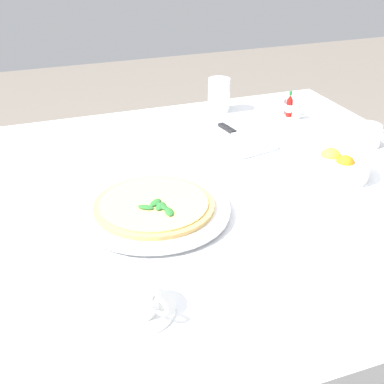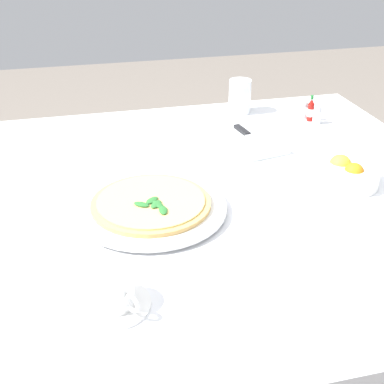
{
  "view_description": "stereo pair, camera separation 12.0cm",
  "coord_description": "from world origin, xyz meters",
  "views": [
    {
      "loc": [
        1.02,
        -0.47,
        1.33
      ],
      "look_at": [
        0.03,
        -0.1,
        0.75
      ],
      "focal_mm": 48.86,
      "sensor_mm": 36.0,
      "label": 1
    },
    {
      "loc": [
        1.06,
        -0.35,
        1.33
      ],
      "look_at": [
        0.03,
        -0.1,
        0.75
      ],
      "focal_mm": 48.86,
      "sensor_mm": 36.0,
      "label": 2
    }
  ],
  "objects": [
    {
      "name": "water_glass_right_edge",
      "position": [
        -0.5,
        0.19,
        0.78
      ],
      "size": [
        0.07,
        0.07,
        0.11
      ],
      "color": "white",
      "rests_on": "dining_table"
    },
    {
      "name": "napkin_folded",
      "position": [
        -0.24,
        0.13,
        0.74
      ],
      "size": [
        0.24,
        0.17,
        0.02
      ],
      "rotation": [
        0.0,
        0.0,
        0.2
      ],
      "color": "white",
      "rests_on": "dining_table"
    },
    {
      "name": "pepper_shaker",
      "position": [
        -0.4,
        0.37,
        0.76
      ],
      "size": [
        0.03,
        0.03,
        0.06
      ],
      "color": "white",
      "rests_on": "dining_table"
    },
    {
      "name": "pizza_plate",
      "position": [
        0.07,
        -0.2,
        0.74
      ],
      "size": [
        0.34,
        0.34,
        0.02
      ],
      "color": "white",
      "rests_on": "dining_table"
    },
    {
      "name": "hot_sauce_bottle",
      "position": [
        -0.37,
        0.38,
        0.77
      ],
      "size": [
        0.02,
        0.02,
        0.08
      ],
      "color": "#B7140F",
      "rests_on": "dining_table"
    },
    {
      "name": "dinner_knife",
      "position": [
        -0.24,
        0.13,
        0.76
      ],
      "size": [
        0.2,
        0.05,
        0.01
      ],
      "rotation": [
        0.0,
        0.0,
        0.15
      ],
      "color": "silver",
      "rests_on": "napkin_folded"
    },
    {
      "name": "pizza",
      "position": [
        0.07,
        -0.2,
        0.76
      ],
      "size": [
        0.27,
        0.27,
        0.02
      ],
      "color": "#DBAD60",
      "rests_on": "pizza_plate"
    },
    {
      "name": "citrus_bowl",
      "position": [
        0.05,
        0.29,
        0.76
      ],
      "size": [
        0.15,
        0.15,
        0.06
      ],
      "color": "white",
      "rests_on": "dining_table"
    },
    {
      "name": "salt_shaker",
      "position": [
        -0.34,
        0.39,
        0.76
      ],
      "size": [
        0.03,
        0.03,
        0.06
      ],
      "color": "white",
      "rests_on": "dining_table"
    },
    {
      "name": "coffee_cup_far_left",
      "position": [
        0.36,
        -0.32,
        0.76
      ],
      "size": [
        0.13,
        0.13,
        0.06
      ],
      "color": "white",
      "rests_on": "dining_table"
    },
    {
      "name": "dining_table",
      "position": [
        0.0,
        0.0,
        0.61
      ],
      "size": [
        1.2,
        1.2,
        0.73
      ],
      "color": "white",
      "rests_on": "ground_plane"
    }
  ]
}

